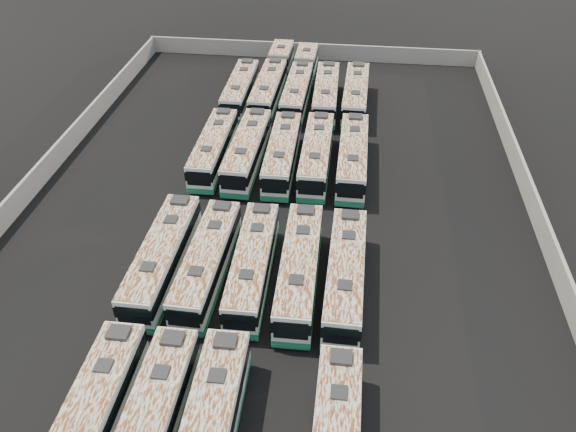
% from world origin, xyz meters
% --- Properties ---
extents(ground, '(140.00, 140.00, 0.00)m').
position_xyz_m(ground, '(0.00, 0.00, 0.00)').
color(ground, black).
rests_on(ground, ground).
extents(perimeter_wall, '(45.20, 73.20, 2.20)m').
position_xyz_m(perimeter_wall, '(0.00, 0.00, 1.10)').
color(perimeter_wall, slate).
rests_on(perimeter_wall, ground).
extents(bus_front_far_left, '(2.63, 12.26, 3.45)m').
position_xyz_m(bus_front_far_left, '(-7.02, -22.21, 1.77)').
color(bus_front_far_left, silver).
rests_on(bus_front_far_left, ground).
extents(bus_front_left, '(2.61, 12.29, 3.46)m').
position_xyz_m(bus_front_left, '(-3.64, -22.25, 1.77)').
color(bus_front_left, silver).
rests_on(bus_front_left, ground).
extents(bus_midfront_far_left, '(2.74, 12.46, 3.51)m').
position_xyz_m(bus_midfront_far_left, '(-7.15, -8.43, 1.79)').
color(bus_midfront_far_left, silver).
rests_on(bus_midfront_far_left, ground).
extents(bus_midfront_left, '(2.83, 12.06, 3.38)m').
position_xyz_m(bus_midfront_left, '(-3.75, -8.43, 1.73)').
color(bus_midfront_left, silver).
rests_on(bus_midfront_left, ground).
extents(bus_midfront_center, '(2.77, 11.98, 3.36)m').
position_xyz_m(bus_midfront_center, '(-0.34, -8.33, 1.72)').
color(bus_midfront_center, silver).
rests_on(bus_midfront_center, ground).
extents(bus_midfront_right, '(2.81, 12.44, 3.50)m').
position_xyz_m(bus_midfront_right, '(3.15, -8.46, 1.79)').
color(bus_midfront_right, silver).
rests_on(bus_midfront_right, ground).
extents(bus_midfront_far_right, '(2.75, 12.28, 3.45)m').
position_xyz_m(bus_midfront_far_right, '(6.50, -8.56, 1.76)').
color(bus_midfront_far_right, silver).
rests_on(bus_midfront_far_right, ground).
extents(bus_midback_far_left, '(2.55, 11.92, 3.36)m').
position_xyz_m(bus_midback_far_left, '(-7.04, 7.92, 1.72)').
color(bus_midback_far_left, silver).
rests_on(bus_midback_far_left, ground).
extents(bus_midback_left, '(2.92, 12.48, 3.50)m').
position_xyz_m(bus_midback_left, '(-3.67, 7.79, 1.79)').
color(bus_midback_left, silver).
rests_on(bus_midback_left, ground).
extents(bus_midback_center, '(2.73, 12.20, 3.43)m').
position_xyz_m(bus_midback_center, '(-0.23, 7.65, 1.75)').
color(bus_midback_center, silver).
rests_on(bus_midback_center, ground).
extents(bus_midback_right, '(2.62, 12.32, 3.47)m').
position_xyz_m(bus_midback_right, '(3.05, 7.83, 1.78)').
color(bus_midback_right, silver).
rests_on(bus_midback_right, ground).
extents(bus_midback_far_right, '(2.70, 12.50, 3.52)m').
position_xyz_m(bus_midback_far_right, '(6.52, 7.84, 1.80)').
color(bus_midback_far_right, silver).
rests_on(bus_midback_far_right, ground).
extents(bus_back_far_left, '(2.58, 11.94, 3.36)m').
position_xyz_m(bus_back_far_left, '(-7.01, 21.52, 1.72)').
color(bus_back_far_left, silver).
rests_on(bus_back_far_left, ground).
extents(bus_back_left, '(2.94, 19.18, 3.47)m').
position_xyz_m(bus_back_left, '(-3.67, 24.95, 1.77)').
color(bus_back_left, silver).
rests_on(bus_back_left, ground).
extents(bus_back_center, '(2.81, 18.75, 3.39)m').
position_xyz_m(bus_back_center, '(-0.28, 24.61, 1.73)').
color(bus_back_center, silver).
rests_on(bus_back_center, ground).
extents(bus_back_right, '(2.84, 12.34, 3.46)m').
position_xyz_m(bus_back_right, '(3.04, 21.49, 1.77)').
color(bus_back_right, silver).
rests_on(bus_back_right, ground).
extents(bus_back_far_right, '(2.87, 12.44, 3.49)m').
position_xyz_m(bus_back_far_right, '(6.42, 21.64, 1.79)').
color(bus_back_far_right, silver).
rests_on(bus_back_far_right, ground).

